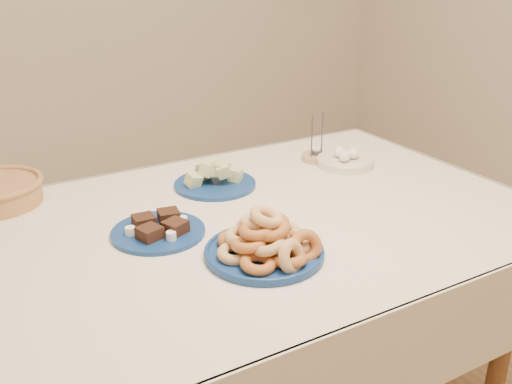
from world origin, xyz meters
The scene contains 6 objects.
dining_table centered at (0.00, 0.00, 0.64)m, with size 1.71×1.11×0.75m.
donut_platter centered at (-0.07, -0.22, 0.79)m, with size 0.37×0.37×0.14m.
melon_plate centered at (0.03, 0.27, 0.78)m, with size 0.29×0.29×0.09m.
brownie_plate centered at (-0.25, 0.03, 0.76)m, with size 0.28×0.28×0.04m.
candle_holder centered at (0.46, 0.31, 0.77)m, with size 0.13×0.13×0.17m.
egg_bowl centered at (0.52, 0.21, 0.77)m, with size 0.27×0.27×0.07m.
Camera 1 is at (-0.72, -1.28, 1.45)m, focal length 40.00 mm.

